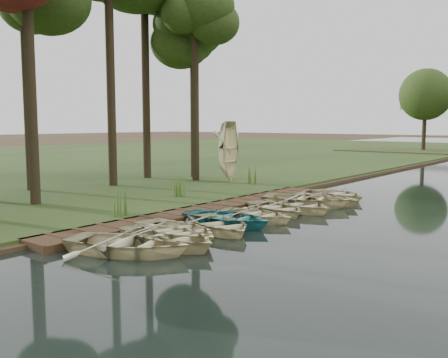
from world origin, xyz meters
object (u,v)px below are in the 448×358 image
Objects in this scene: rowboat_1 at (168,234)px; rowboat_2 at (176,228)px; stored_rowboat at (229,176)px; boardwalk at (205,211)px; rowboat_0 at (128,241)px.

rowboat_2 is (-0.42, 0.80, -0.01)m from rowboat_1.
rowboat_2 is at bearing -153.32° from stored_rowboat.
boardwalk is 9.13m from stored_rowboat.
boardwalk is 4.23× the size of rowboat_1.
rowboat_2 is (2.39, -4.22, 0.28)m from boardwalk.
rowboat_0 is 1.01× the size of rowboat_1.
stored_rowboat is (-7.17, 11.99, 0.25)m from rowboat_2.
rowboat_1 reaches higher than boardwalk.
rowboat_0 is at bearing -68.34° from boardwalk.
rowboat_0 reaches higher than rowboat_1.
rowboat_0 is 1.05× the size of stored_rowboat.
rowboat_2 is at bearing -60.48° from boardwalk.
rowboat_1 is at bearing -143.57° from rowboat_2.
boardwalk is 4.19× the size of rowboat_0.
rowboat_0 is 2.19m from rowboat_2.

